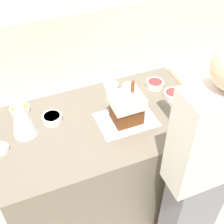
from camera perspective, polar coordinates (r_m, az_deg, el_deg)
ground_plane at (r=2.85m, az=-1.59°, el=-15.01°), size 12.00×12.00×0.00m
back_cabinet_block at (r=3.95m, az=-12.21°, el=12.18°), size 6.00×0.60×0.90m
kitchen_island at (r=2.47m, az=-1.80°, el=-9.34°), size 1.45×0.82×0.92m
baking_tray at (r=2.13m, az=2.60°, el=-1.45°), size 0.40×0.29×0.01m
gingerbread_house at (r=2.06m, az=2.70°, el=0.82°), size 0.21×0.19×0.29m
decorative_tree at (r=2.00m, az=-16.44°, el=0.12°), size 0.17×0.17×0.38m
candy_bowl_near_tray_right at (r=2.42m, az=7.85°, el=5.13°), size 0.13×0.13×0.05m
candy_bowl_behind_tray at (r=2.27m, az=-16.49°, el=0.38°), size 0.14×0.14×0.04m
candy_bowl_beside_tree at (r=2.05m, az=-19.54°, el=-6.39°), size 0.09×0.09×0.04m
candy_bowl_near_tray_left at (r=2.36m, az=3.17°, el=4.41°), size 0.11×0.11×0.05m
candy_bowl_far_left at (r=2.15m, az=-10.89°, el=-1.09°), size 0.13×0.13×0.05m
candy_bowl_front_corner at (r=2.39m, az=-0.18°, el=4.79°), size 0.11×0.11×0.04m
candy_bowl_far_right at (r=2.35m, az=10.99°, el=3.18°), size 0.13×0.13×0.05m
person at (r=1.96m, az=16.25°, el=-9.95°), size 0.46×0.57×1.75m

